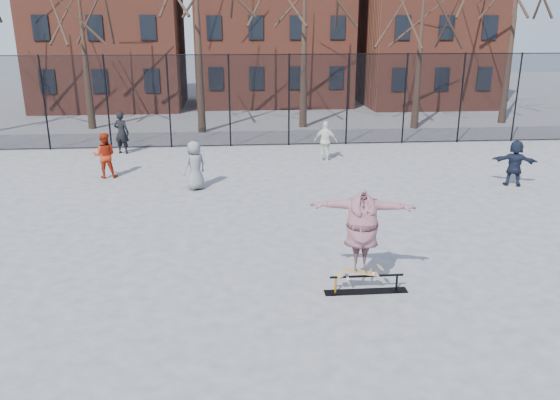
{
  "coord_description": "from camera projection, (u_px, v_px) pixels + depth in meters",
  "views": [
    {
      "loc": [
        -1.27,
        -10.96,
        5.18
      ],
      "look_at": [
        -0.19,
        1.5,
        1.14
      ],
      "focal_mm": 35.0,
      "sensor_mm": 36.0,
      "label": 1
    }
  ],
  "objects": [
    {
      "name": "bystander_red",
      "position": [
        105.0,
        155.0,
        19.12
      ],
      "size": [
        0.81,
        0.65,
        1.6
      ],
      "primitive_type": "imported",
      "rotation": [
        0.0,
        0.0,
        3.21
      ],
      "color": "#9E230E",
      "rests_on": "ground"
    },
    {
      "name": "fence",
      "position": [
        261.0,
        100.0,
        23.78
      ],
      "size": [
        34.03,
        0.07,
        4.0
      ],
      "color": "black",
      "rests_on": "ground"
    },
    {
      "name": "bystander_white",
      "position": [
        326.0,
        141.0,
        21.54
      ],
      "size": [
        0.99,
        0.67,
        1.57
      ],
      "primitive_type": "imported",
      "rotation": [
        0.0,
        0.0,
        2.8
      ],
      "color": "silver",
      "rests_on": "ground"
    },
    {
      "name": "bystander_grey",
      "position": [
        195.0,
        165.0,
        17.71
      ],
      "size": [
        0.94,
        0.89,
        1.62
      ],
      "primitive_type": "imported",
      "rotation": [
        0.0,
        0.0,
        3.81
      ],
      "color": "slate",
      "rests_on": "ground"
    },
    {
      "name": "bystander_navy",
      "position": [
        515.0,
        163.0,
        18.17
      ],
      "size": [
        1.5,
        0.99,
        1.55
      ],
      "primitive_type": "imported",
      "rotation": [
        0.0,
        0.0,
        2.74
      ],
      "color": "black",
      "rests_on": "ground"
    },
    {
      "name": "bystander_black",
      "position": [
        122.0,
        133.0,
        22.71
      ],
      "size": [
        0.74,
        0.61,
        1.76
      ],
      "primitive_type": "imported",
      "rotation": [
        0.0,
        0.0,
        2.81
      ],
      "color": "black",
      "rests_on": "ground"
    },
    {
      "name": "rowhouses",
      "position": [
        261.0,
        10.0,
        34.93
      ],
      "size": [
        29.0,
        7.0,
        13.0
      ],
      "color": "brown",
      "rests_on": "ground"
    },
    {
      "name": "skate_rail",
      "position": [
        366.0,
        285.0,
        11.04
      ],
      "size": [
        1.7,
        0.26,
        0.37
      ],
      "color": "black",
      "rests_on": "ground"
    },
    {
      "name": "skateboard",
      "position": [
        360.0,
        273.0,
        10.94
      ],
      "size": [
        0.82,
        0.19,
        0.1
      ],
      "primitive_type": null,
      "color": "olive",
      "rests_on": "skate_rail"
    },
    {
      "name": "skater",
      "position": [
        362.0,
        232.0,
        10.67
      ],
      "size": [
        2.11,
        0.89,
        1.67
      ],
      "primitive_type": "imported",
      "rotation": [
        0.0,
        0.0,
        -0.17
      ],
      "color": "#583789",
      "rests_on": "skateboard"
    },
    {
      "name": "ground",
      "position": [
        294.0,
        269.0,
        12.09
      ],
      "size": [
        100.0,
        100.0,
        0.0
      ],
      "primitive_type": "plane",
      "color": "#5C5B60"
    }
  ]
}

